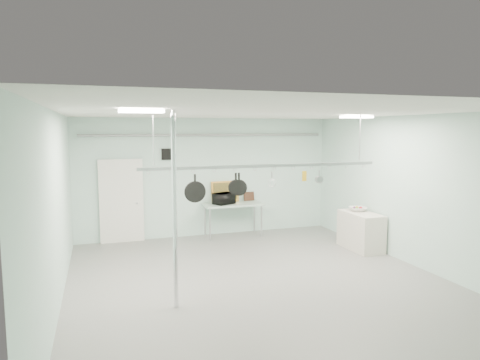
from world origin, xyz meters
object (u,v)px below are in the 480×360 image
object	(u,v)px
skillet_right	(239,184)
skillet_mid	(236,183)
coffee_canister	(230,200)
side_cabinet	(361,231)
prep_table	(233,206)
microwave	(224,199)
pot_rack	(265,164)
chrome_pole	(175,211)
skillet_left	(195,188)
fruit_bowl	(358,209)

from	to	relation	value
skillet_right	skillet_mid	bearing A→B (deg)	-157.73
coffee_canister	side_cabinet	bearing A→B (deg)	-39.20
prep_table	microwave	distance (m)	0.35
prep_table	side_cabinet	bearing A→B (deg)	-40.79
skillet_right	pot_rack	bearing A→B (deg)	22.27
chrome_pole	skillet_mid	size ratio (longest dim) A/B	7.96
skillet_left	fruit_bowl	bearing A→B (deg)	19.38
chrome_pole	side_cabinet	world-z (taller)	chrome_pole
side_cabinet	coffee_canister	xyz separation A→B (m)	(-2.65, 2.16, 0.56)
skillet_left	skillet_mid	xyz separation A→B (m)	(0.78, 0.00, 0.06)
skillet_mid	skillet_right	bearing A→B (deg)	5.83
pot_rack	microwave	xyz separation A→B (m)	(0.14, 3.28, -1.17)
chrome_pole	side_cabinet	bearing A→B (deg)	22.41
fruit_bowl	skillet_right	xyz separation A→B (m)	(-3.51, -1.31, 0.93)
microwave	skillet_right	xyz separation A→B (m)	(-0.66, -3.28, 0.82)
skillet_left	skillet_right	size ratio (longest dim) A/B	1.27
pot_rack	skillet_left	distance (m)	1.43
prep_table	fruit_bowl	xyz separation A→B (m)	(2.59, -1.99, 0.12)
microwave	coffee_canister	size ratio (longest dim) A/B	2.67
prep_table	skillet_left	distance (m)	3.87
prep_table	skillet_right	size ratio (longest dim) A/B	3.89
coffee_canister	skillet_left	distance (m)	3.75
chrome_pole	prep_table	size ratio (longest dim) A/B	2.00
pot_rack	microwave	bearing A→B (deg)	87.62
chrome_pole	skillet_left	xyz separation A→B (m)	(0.53, 0.90, 0.22)
fruit_bowl	skillet_left	world-z (taller)	skillet_left
pot_rack	microwave	world-z (taller)	pot_rack
skillet_right	skillet_left	bearing A→B (deg)	-157.73
microwave	coffee_canister	world-z (taller)	microwave
chrome_pole	prep_table	bearing A→B (deg)	61.29
microwave	chrome_pole	bearing A→B (deg)	39.36
side_cabinet	microwave	xyz separation A→B (m)	(-2.81, 2.18, 0.60)
side_cabinet	coffee_canister	world-z (taller)	coffee_canister
prep_table	pot_rack	world-z (taller)	pot_rack
side_cabinet	skillet_left	world-z (taller)	skillet_left
prep_table	microwave	xyz separation A→B (m)	(-0.26, -0.02, 0.22)
chrome_pole	pot_rack	distance (m)	2.19
chrome_pole	skillet_left	bearing A→B (deg)	59.41
pot_rack	coffee_canister	size ratio (longest dim) A/B	23.67
side_cabinet	skillet_left	size ratio (longest dim) A/B	2.30
fruit_bowl	skillet_mid	distance (m)	3.92
microwave	skillet_mid	xyz separation A→B (m)	(-0.72, -3.28, 0.83)
fruit_bowl	skillet_mid	bearing A→B (deg)	-159.86
chrome_pole	side_cabinet	xyz separation A→B (m)	(4.85, 2.00, -1.15)
pot_rack	microwave	distance (m)	3.49
skillet_right	microwave	bearing A→B (deg)	100.90
pot_rack	skillet_left	xyz separation A→B (m)	(-1.37, 0.00, -0.41)
skillet_left	coffee_canister	bearing A→B (deg)	65.59
side_cabinet	pot_rack	bearing A→B (deg)	-159.55
skillet_mid	pot_rack	bearing A→B (deg)	5.83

